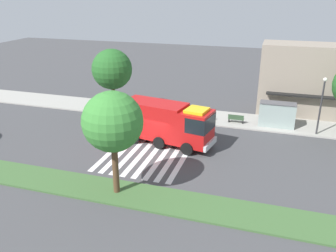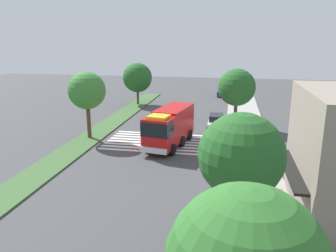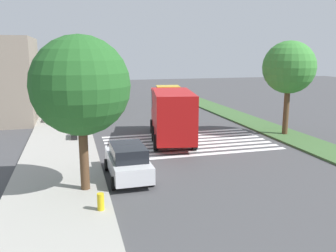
{
  "view_description": "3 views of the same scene",
  "coord_description": "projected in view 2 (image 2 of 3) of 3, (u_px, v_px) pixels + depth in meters",
  "views": [
    {
      "loc": [
        9.48,
        -26.87,
        13.14
      ],
      "look_at": [
        0.76,
        1.0,
        1.71
      ],
      "focal_mm": 37.58,
      "sensor_mm": 36.0,
      "label": 1
    },
    {
      "loc": [
        32.58,
        6.86,
        10.64
      ],
      "look_at": [
        -0.54,
        0.58,
        1.72
      ],
      "focal_mm": 35.83,
      "sensor_mm": 36.0,
      "label": 2
    },
    {
      "loc": [
        -23.69,
        7.9,
        6.36
      ],
      "look_at": [
        -0.44,
        1.54,
        1.34
      ],
      "focal_mm": 37.81,
      "sensor_mm": 36.0,
      "label": 3
    }
  ],
  "objects": [
    {
      "name": "median_tree_far_west",
      "position": [
        137.0,
        78.0,
        53.7
      ],
      "size": [
        4.69,
        4.69,
        6.64
      ],
      "color": "#47301E",
      "rests_on": "median_strip"
    },
    {
      "name": "median_tree_west",
      "position": [
        87.0,
        91.0,
        35.12
      ],
      "size": [
        3.96,
        3.96,
        7.11
      ],
      "color": "#513823",
      "rests_on": "median_strip"
    },
    {
      "name": "parked_car_west",
      "position": [
        223.0,
        91.0,
        62.66
      ],
      "size": [
        4.3,
        2.16,
        1.74
      ],
      "rotation": [
        0.0,
        0.0,
        0.06
      ],
      "color": "navy",
      "rests_on": "ground_plane"
    },
    {
      "name": "sidewalk_tree_center",
      "position": [
        241.0,
        156.0,
        16.5
      ],
      "size": [
        4.32,
        4.32,
        7.03
      ],
      "color": "#513823",
      "rests_on": "sidewalk"
    },
    {
      "name": "bench_near_shelter",
      "position": [
        239.0,
        163.0,
        27.64
      ],
      "size": [
        1.6,
        0.5,
        0.9
      ],
      "color": "#2D472D",
      "rests_on": "sidewalk"
    },
    {
      "name": "fire_truck",
      "position": [
        169.0,
        126.0,
        33.34
      ],
      "size": [
        8.7,
        4.04,
        3.76
      ],
      "rotation": [
        0.0,
        0.0,
        -0.18
      ],
      "color": "#B71414",
      "rests_on": "ground_plane"
    },
    {
      "name": "sidewalk",
      "position": [
        248.0,
        147.0,
        33.3
      ],
      "size": [
        60.0,
        4.61,
        0.14
      ],
      "primitive_type": "cube",
      "color": "#9E9B93",
      "rests_on": "ground_plane"
    },
    {
      "name": "crosswalk",
      "position": [
        162.0,
        142.0,
        35.16
      ],
      "size": [
        6.75,
        11.71,
        0.01
      ],
      "color": "silver",
      "rests_on": "ground_plane"
    },
    {
      "name": "street_lamp",
      "position": [
        232.0,
        164.0,
        19.66
      ],
      "size": [
        0.36,
        0.36,
        5.51
      ],
      "color": "#2D2D30",
      "rests_on": "sidewalk"
    },
    {
      "name": "sidewalk_tree_far_west",
      "position": [
        237.0,
        88.0,
        39.6
      ],
      "size": [
        4.41,
        4.41,
        7.01
      ],
      "color": "#513823",
      "rests_on": "sidewalk"
    },
    {
      "name": "ground_plane",
      "position": [
        162.0,
        143.0,
        34.91
      ],
      "size": [
        120.0,
        120.0,
        0.0
      ],
      "primitive_type": "plane",
      "color": "#424244"
    },
    {
      "name": "bench_west_of_shelter",
      "position": [
        239.0,
        151.0,
        30.7
      ],
      "size": [
        1.6,
        0.5,
        0.9
      ],
      "color": "#2D472D",
      "rests_on": "sidewalk"
    },
    {
      "name": "bus_stop_shelter",
      "position": [
        241.0,
        166.0,
        23.52
      ],
      "size": [
        3.5,
        1.4,
        2.46
      ],
      "color": "#4C4C51",
      "rests_on": "sidewalk"
    },
    {
      "name": "fire_hydrant",
      "position": [
        231.0,
        119.0,
        43.18
      ],
      "size": [
        0.28,
        0.28,
        0.7
      ],
      "primitive_type": "cylinder",
      "color": "gold",
      "rests_on": "sidewalk"
    },
    {
      "name": "parked_car_mid",
      "position": [
        216.0,
        122.0,
        39.8
      ],
      "size": [
        4.49,
        2.1,
        1.78
      ],
      "rotation": [
        0.0,
        0.0,
        0.01
      ],
      "color": "silver",
      "rests_on": "ground_plane"
    },
    {
      "name": "median_strip",
      "position": [
        89.0,
        138.0,
        36.33
      ],
      "size": [
        60.0,
        3.0,
        0.14
      ],
      "primitive_type": "cube",
      "color": "#3D6033",
      "rests_on": "ground_plane"
    }
  ]
}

